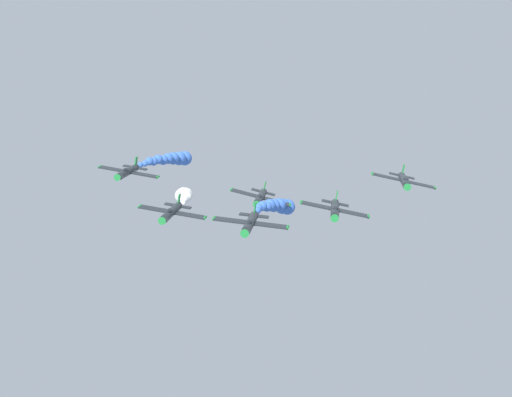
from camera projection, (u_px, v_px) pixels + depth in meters
The scene contains 9 objects.
airplane_lead at pixel (250, 223), 90.88m from camera, with size 9.55×10.35×2.52m.
smoke_trail_lead at pixel (278, 206), 111.08m from camera, with size 4.59×19.57×4.79m.
airplane_left_inner at pixel (335, 209), 99.01m from camera, with size 9.45×10.35×2.93m.
airplane_right_inner at pixel (171, 212), 101.08m from camera, with size 9.50×10.35×2.75m.
smoke_trail_right_inner at pixel (184, 195), 119.58m from camera, with size 5.04×17.04×3.87m.
airplane_left_outer at pixel (260, 197), 111.83m from camera, with size 9.37×10.35×3.13m.
airplane_right_outer at pixel (404, 180), 107.15m from camera, with size 9.43×10.35×3.00m.
airplane_trailing at pixel (128, 172), 113.63m from camera, with size 9.50×10.35×2.78m.
smoke_trail_trailing at pixel (173, 159), 136.15m from camera, with size 4.91×22.58×3.72m.
Camera 1 is at (-11.31, 101.54, 92.97)m, focal length 51.94 mm.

